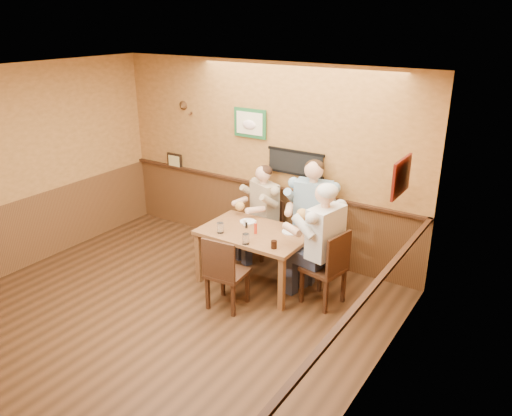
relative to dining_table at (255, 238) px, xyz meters
The scene contains 17 objects.
room 1.72m from the dining_table, 105.80° to the right, with size 5.02×5.03×2.81m.
dining_table is the anchor object (origin of this frame).
chair_back_left 0.85m from the dining_table, 113.34° to the left, with size 0.41×0.41×0.88m, color #3D2313, non-canonical shape.
chair_back_right 0.90m from the dining_table, 60.18° to the left, with size 0.46×0.46×1.00m, color #3D2313, non-canonical shape.
chair_right_end 1.00m from the dining_table, ahead, with size 0.45×0.45×0.98m, color #3D2313, non-canonical shape.
chair_near_side 0.69m from the dining_table, 86.81° to the right, with size 0.44×0.44×0.95m, color #3D2313, non-canonical shape.
diner_tan_shirt 0.82m from the dining_table, 113.34° to the left, with size 0.58×0.58×1.26m, color tan, non-canonical shape.
diner_blue_polo 0.89m from the dining_table, 60.18° to the left, with size 0.66×0.66×1.43m, color #789BB4, non-canonical shape.
diner_white_elder 0.98m from the dining_table, ahead, with size 0.65×0.65×1.40m, color silver, non-canonical shape.
water_glass_left 0.48m from the dining_table, 140.57° to the right, with size 0.09×0.09×0.14m, color white.
water_glass_mid 0.43m from the dining_table, 73.08° to the right, with size 0.09×0.09×0.13m, color white.
cola_tumbler 0.57m from the dining_table, 32.51° to the right, with size 0.07×0.07×0.10m, color black.
hot_sauce_bottle 0.19m from the dining_table, 49.99° to the right, with size 0.04×0.04×0.16m, color red.
salt_shaker 0.26m from the dining_table, 159.62° to the left, with size 0.03×0.03×0.08m, color white.
pepper_shaker 0.20m from the dining_table, behind, with size 0.03×0.03×0.08m, color black.
plate_far_left 0.34m from the dining_table, 140.72° to the left, with size 0.22×0.22×0.01m, color white.
plate_far_right 0.47m from the dining_table, 28.98° to the left, with size 0.23×0.23×0.02m, color white.
Camera 1 is at (3.76, -3.46, 3.38)m, focal length 35.00 mm.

